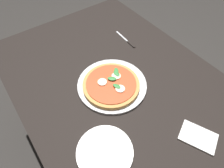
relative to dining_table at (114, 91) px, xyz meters
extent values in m
plane|color=#2D2B28|center=(0.00, 0.00, -0.61)|extent=(6.00, 6.00, 0.00)
cube|color=black|center=(0.00, 0.00, 0.09)|extent=(1.18, 0.87, 0.04)
cube|color=black|center=(-0.51, -0.35, -0.27)|extent=(0.07, 0.07, 0.68)
cube|color=black|center=(-0.51, 0.35, -0.27)|extent=(0.07, 0.07, 0.68)
cube|color=black|center=(0.51, 0.35, -0.27)|extent=(0.07, 0.07, 0.68)
cylinder|color=silver|center=(0.03, -0.04, 0.11)|extent=(0.31, 0.31, 0.01)
cylinder|color=tan|center=(0.04, -0.05, 0.13)|extent=(0.25, 0.25, 0.02)
cylinder|color=#CC4723|center=(0.04, -0.05, 0.14)|extent=(0.22, 0.22, 0.00)
cylinder|color=beige|center=(0.09, -0.04, 0.14)|extent=(0.04, 0.04, 0.00)
cylinder|color=beige|center=(0.02, -0.01, 0.14)|extent=(0.04, 0.04, 0.00)
cylinder|color=beige|center=(0.02, -0.08, 0.14)|extent=(0.04, 0.04, 0.00)
ellipsoid|color=#337F38|center=(0.01, 0.00, 0.15)|extent=(0.04, 0.02, 0.00)
ellipsoid|color=#337F38|center=(0.07, -0.04, 0.15)|extent=(0.04, 0.03, 0.00)
ellipsoid|color=#337F38|center=(0.03, -0.03, 0.15)|extent=(0.04, 0.04, 0.00)
ellipsoid|color=#337F38|center=(0.00, 0.01, 0.15)|extent=(0.04, 0.03, 0.00)
cylinder|color=white|center=(0.26, -0.24, 0.11)|extent=(0.20, 0.20, 0.01)
cube|color=white|center=(0.42, 0.08, 0.11)|extent=(0.16, 0.14, 0.01)
cube|color=black|center=(-0.13, 0.21, 0.11)|extent=(0.06, 0.01, 0.01)
cube|color=silver|center=(-0.22, 0.21, 0.11)|extent=(0.11, 0.01, 0.00)
camera|label=1|loc=(0.48, -0.36, 0.81)|focal=31.69mm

